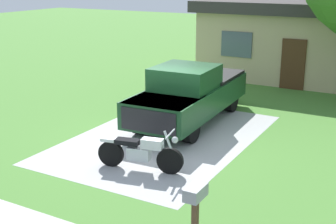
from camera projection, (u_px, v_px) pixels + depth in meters
The scene contains 6 objects.
ground_plane at pixel (165, 138), 13.63m from camera, with size 80.00×80.00×0.00m, color #4C8335.
driveway_pad at pixel (165, 138), 13.63m from camera, with size 4.77×7.31×0.01m, color #B0B0B0.
motorcycle at pixel (140, 152), 11.28m from camera, with size 2.19×0.81×1.09m.
pickup_truck at pixel (191, 93), 14.94m from camera, with size 2.26×5.71×1.90m.
mailbox at pixel (195, 202), 7.76m from camera, with size 0.26×0.48×1.26m.
neighbor_house at pixel (309, 39), 20.98m from camera, with size 9.60×5.60×3.50m.
Camera 1 is at (6.35, -11.15, 4.66)m, focal length 49.27 mm.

